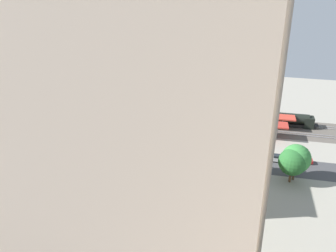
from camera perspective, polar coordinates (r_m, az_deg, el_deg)
ground_plane at (r=93.85m, az=6.74°, el=-4.02°), size 158.60×158.60×0.00m
rail_bed at (r=111.35m, az=8.24°, el=0.46°), size 99.56×18.06×0.01m
street_asphalt at (r=90.22m, az=6.34°, el=-5.19°), size 99.37×12.30×0.01m
track_rails at (r=111.28m, az=8.25°, el=0.54°), size 99.07×11.63×0.12m
platform_canopy_near at (r=103.23m, az=3.18°, el=1.40°), size 55.73×6.31×4.57m
platform_canopy_far at (r=110.91m, az=1.97°, el=2.72°), size 68.36×6.54×4.04m
locomotive at (r=113.76m, az=19.22°, el=0.89°), size 14.88×3.54×5.40m
parked_car_0 at (r=93.45m, az=20.66°, el=-5.11°), size 4.87×2.01×1.67m
parked_car_1 at (r=92.18m, az=17.17°, el=-4.99°), size 4.09×1.96×1.71m
parked_car_2 at (r=92.08m, az=13.08°, el=-4.55°), size 4.76×2.05×1.71m
parked_car_3 at (r=92.43m, az=9.53°, el=-4.14°), size 4.62×2.13×1.64m
construction_building at (r=74.20m, az=-9.65°, el=-3.38°), size 32.07×18.08×19.91m
construction_roof_slab at (r=70.26m, az=-10.21°, el=4.03°), size 32.69×18.70×0.40m
box_truck_0 at (r=87.96m, az=0.63°, el=-4.60°), size 9.67×2.70×3.43m
box_truck_1 at (r=86.82m, az=-2.76°, el=-5.01°), size 8.75×2.73×3.47m
box_truck_2 at (r=90.26m, az=-8.11°, el=-4.16°), size 10.08×2.36×3.13m
street_tree_0 at (r=82.47m, az=19.25°, el=-5.44°), size 6.07×6.07×8.06m
street_tree_1 at (r=83.73m, az=6.96°, el=-4.07°), size 5.17×5.17×7.19m
street_tree_2 at (r=83.42m, az=19.77°, el=-4.91°), size 6.40×6.40×8.56m
street_tree_3 at (r=85.69m, az=-2.87°, el=-2.84°), size 6.30×6.30×8.27m
traffic_light at (r=91.64m, az=15.61°, el=-2.68°), size 0.50×0.36×6.02m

